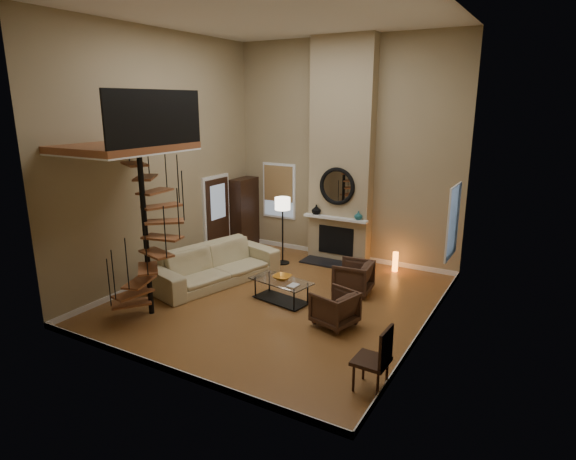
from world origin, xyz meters
The scene contains 33 objects.
ground centered at (0.00, 0.00, -0.01)m, with size 6.00×6.50×0.01m, color #9E6733.
back_wall centered at (0.00, 3.25, 2.75)m, with size 6.00×0.02×5.50m, color #9B8864.
front_wall centered at (0.00, -3.25, 2.75)m, with size 6.00×0.02×5.50m, color #9B8864.
left_wall centered at (-3.00, 0.00, 2.75)m, with size 0.02×6.50×5.50m, color #9B8864.
right_wall centered at (3.00, 0.00, 2.75)m, with size 0.02×6.50×5.50m, color #9B8864.
ceiling centered at (0.00, 0.00, 5.50)m, with size 6.00×6.50×0.01m, color silver.
baseboard_back centered at (0.00, 3.24, 0.06)m, with size 6.00×0.02×0.12m, color white.
baseboard_front centered at (0.00, -3.24, 0.06)m, with size 6.00×0.02×0.12m, color white.
baseboard_left centered at (-2.99, 0.00, 0.06)m, with size 0.02×6.50×0.12m, color white.
baseboard_right centered at (2.99, 0.00, 0.06)m, with size 0.02×6.50×0.12m, color white.
chimney_breast centered at (0.00, 3.06, 2.75)m, with size 1.60×0.38×5.50m, color tan.
hearth centered at (0.00, 2.57, 0.02)m, with size 1.50×0.60×0.04m, color black.
firebox centered at (0.00, 2.86, 0.55)m, with size 0.95×0.02×0.72m, color black.
mantel centered at (0.00, 2.78, 1.15)m, with size 1.70×0.18×0.06m, color white.
mirror_frame centered at (0.00, 2.84, 1.95)m, with size 0.94×0.94×0.10m, color black.
mirror_disc centered at (0.00, 2.85, 1.95)m, with size 0.80×0.80×0.01m, color white.
vase_left centered at (-0.55, 2.82, 1.30)m, with size 0.24×0.24×0.25m, color black.
vase_right centered at (0.60, 2.82, 1.28)m, with size 0.20×0.20×0.21m, color #1A565B.
window_back centered at (-1.90, 3.22, 1.62)m, with size 1.02×0.06×1.52m.
window_right centered at (2.97, 2.00, 1.63)m, with size 0.06×1.02×1.52m.
entry_door centered at (-2.95, 1.80, 1.05)m, with size 0.10×1.05×2.16m.
loft centered at (-2.04, -1.80, 3.24)m, with size 1.70×2.20×1.09m.
spiral_stair centered at (-1.78, -1.79, 1.78)m, with size 1.47×1.47×4.06m.
hutch centered at (-2.79, 2.81, 0.95)m, with size 0.42×0.88×1.97m, color black.
sofa centered at (-1.77, 0.18, 0.40)m, with size 2.96×1.16×0.87m, color #BFB285.
armchair_near centered at (1.28, 1.11, 0.35)m, with size 0.74×0.76×0.70m, color #442C1F.
armchair_far centered at (1.58, -0.56, 0.35)m, with size 0.69×0.71×0.65m, color #442C1F.
coffee_table centered at (0.09, -0.04, 0.28)m, with size 1.36×0.84×0.46m.
bowl centered at (0.09, 0.01, 0.50)m, with size 0.37×0.37×0.09m, color orange.
book centered at (0.44, -0.19, 0.46)m, with size 0.19×0.25×0.02m, color gray.
floor_lamp centered at (-1.09, 2.03, 1.41)m, with size 0.38×0.38×1.70m.
accent_lamp centered at (1.58, 2.85, 0.25)m, with size 0.13×0.13×0.47m, color orange.
side_chair centered at (2.87, -2.11, 0.53)m, with size 0.49×0.49×1.00m.
Camera 1 is at (4.77, -7.95, 3.98)m, focal length 29.94 mm.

